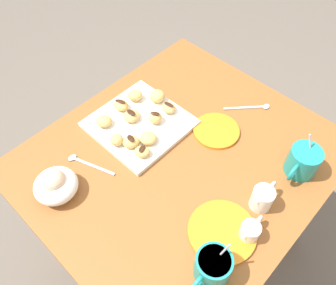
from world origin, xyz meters
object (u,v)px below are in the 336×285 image
object	(u,v)px
dining_table	(180,180)
beignet_8	(169,108)
beignet_3	(104,121)
beignet_4	(142,152)
beignet_0	(131,142)
beignet_10	(135,95)
cream_pitcher_white	(263,197)
beignet_9	(117,140)
coffee_mug_teal_left	(303,161)
ice_cream_bowl	(55,185)
saucer_orange_right	(222,232)
beignet_5	(121,105)
pastry_plate_square	(140,123)
chocolate_sauce_pitcher	(250,231)
beignet_2	(148,138)
beignet_7	(157,96)
beignet_1	(132,116)
coffee_mug_teal_right	(212,266)
saucer_orange_left	(216,131)
beignet_6	(155,118)

from	to	relation	value
dining_table	beignet_8	distance (m)	0.25
beignet_3	beignet_4	distance (m)	0.18
beignet_0	beignet_10	size ratio (longest dim) A/B	1.03
cream_pitcher_white	beignet_9	bearing A→B (deg)	-72.64
beignet_4	beignet_9	xyz separation A→B (m)	(0.02, -0.09, 0.00)
coffee_mug_teal_left	ice_cream_bowl	distance (m)	0.71
saucer_orange_right	beignet_9	xyz separation A→B (m)	(0.00, -0.42, 0.03)
cream_pitcher_white	beignet_5	size ratio (longest dim) A/B	1.92
pastry_plate_square	saucer_orange_right	size ratio (longest dim) A/B	1.56
beignet_5	chocolate_sauce_pitcher	bearing A→B (deg)	83.37
beignet_5	beignet_2	bearing A→B (deg)	78.10
saucer_orange_right	beignet_3	size ratio (longest dim) A/B	3.55
dining_table	cream_pitcher_white	distance (m)	0.33
ice_cream_bowl	beignet_7	size ratio (longest dim) A/B	2.32
beignet_9	beignet_1	bearing A→B (deg)	-157.82
cream_pitcher_white	beignet_2	size ratio (longest dim) A/B	1.95
beignet_9	beignet_10	bearing A→B (deg)	-149.60
coffee_mug_teal_left	beignet_3	distance (m)	0.63
coffee_mug_teal_right	beignet_7	bearing A→B (deg)	-122.67
beignet_8	beignet_10	bearing A→B (deg)	-72.07
coffee_mug_teal_right	saucer_orange_right	size ratio (longest dim) A/B	0.72
dining_table	beignet_1	xyz separation A→B (m)	(0.01, -0.21, 0.17)
saucer_orange_left	coffee_mug_teal_right	bearing A→B (deg)	36.89
ice_cream_bowl	beignet_0	bearing A→B (deg)	171.52
beignet_6	beignet_9	bearing A→B (deg)	-9.05
saucer_orange_right	beignet_7	size ratio (longest dim) A/B	3.42
beignet_0	saucer_orange_left	bearing A→B (deg)	147.52
saucer_orange_left	beignet_7	world-z (taller)	beignet_7
coffee_mug_teal_left	beignet_0	size ratio (longest dim) A/B	2.62
dining_table	beignet_0	bearing A→B (deg)	-58.13
beignet_6	beignet_10	bearing A→B (deg)	-101.66
beignet_9	beignet_10	xyz separation A→B (m)	(-0.17, -0.10, 0.00)
pastry_plate_square	beignet_3	size ratio (longest dim) A/B	5.53
coffee_mug_teal_right	beignet_2	distance (m)	0.43
pastry_plate_square	beignet_8	world-z (taller)	beignet_8
beignet_7	ice_cream_bowl	bearing A→B (deg)	5.43
dining_table	beignet_8	bearing A→B (deg)	-124.53
beignet_1	beignet_10	distance (m)	0.09
coffee_mug_teal_left	beignet_6	distance (m)	0.47
cream_pitcher_white	beignet_6	bearing A→B (deg)	-90.99
coffee_mug_teal_left	beignet_1	world-z (taller)	coffee_mug_teal_left
coffee_mug_teal_right	pastry_plate_square	bearing A→B (deg)	-114.05
beignet_0	beignet_2	distance (m)	0.05
pastry_plate_square	beignet_6	size ratio (longest dim) A/B	6.32
ice_cream_bowl	beignet_3	bearing A→B (deg)	-160.15
coffee_mug_teal_right	saucer_orange_left	size ratio (longest dim) A/B	0.87
coffee_mug_teal_right	beignet_8	world-z (taller)	coffee_mug_teal_right
coffee_mug_teal_left	beignet_9	distance (m)	0.56
beignet_2	beignet_3	xyz separation A→B (m)	(0.05, -0.16, 0.00)
pastry_plate_square	beignet_9	world-z (taller)	beignet_9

